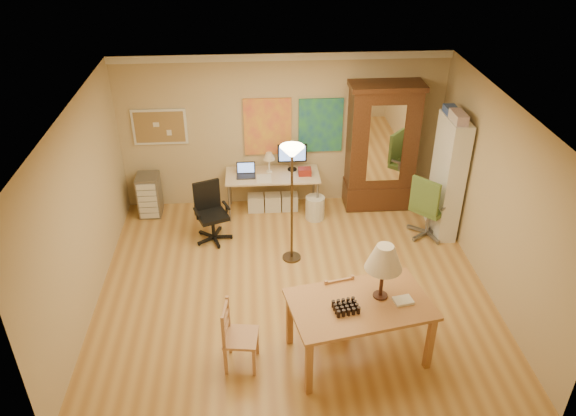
{
  "coord_description": "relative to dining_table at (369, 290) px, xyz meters",
  "views": [
    {
      "loc": [
        -0.51,
        -6.37,
        5.11
      ],
      "look_at": [
        -0.05,
        0.3,
        1.13
      ],
      "focal_mm": 35.0,
      "sensor_mm": 36.0,
      "label": 1
    }
  ],
  "objects": [
    {
      "name": "crown_molding",
      "position": [
        -0.77,
        3.81,
        1.67
      ],
      "size": [
        5.5,
        0.08,
        0.12
      ],
      "primitive_type": "cube",
      "color": "white",
      "rests_on": "floor"
    },
    {
      "name": "art_panel_left",
      "position": [
        -1.02,
        3.82,
        0.48
      ],
      "size": [
        0.8,
        0.04,
        1.0
      ],
      "primitive_type": "cube",
      "color": "yellow",
      "rests_on": "floor"
    },
    {
      "name": "office_chair_green",
      "position": [
        1.5,
        2.52,
        -0.68
      ],
      "size": [
        0.71,
        0.71,
        1.1
      ],
      "color": "slate",
      "rests_on": "floor"
    },
    {
      "name": "torchiere_lamp",
      "position": [
        -0.74,
        2.03,
        0.54
      ],
      "size": [
        0.34,
        0.34,
        1.89
      ],
      "color": "#41301A",
      "rests_on": "floor"
    },
    {
      "name": "office_chair_black",
      "position": [
        -1.98,
        2.67,
        -0.71
      ],
      "size": [
        0.6,
        0.6,
        0.98
      ],
      "color": "black",
      "rests_on": "floor"
    },
    {
      "name": "ladder_chair_left",
      "position": [
        -1.53,
        -0.09,
        -0.56
      ],
      "size": [
        0.44,
        0.46,
        0.89
      ],
      "color": "#AE7C4F",
      "rests_on": "floor"
    },
    {
      "name": "art_panel_right",
      "position": [
        -0.12,
        3.82,
        0.48
      ],
      "size": [
        0.75,
        0.04,
        0.95
      ],
      "primitive_type": "cube",
      "color": "#215F87",
      "rests_on": "floor"
    },
    {
      "name": "floor",
      "position": [
        -0.77,
        1.35,
        -0.97
      ],
      "size": [
        5.5,
        5.5,
        0.0
      ],
      "primitive_type": "plane",
      "color": "#AC763D",
      "rests_on": "ground"
    },
    {
      "name": "wastebin",
      "position": [
        -0.26,
        3.18,
        -0.77
      ],
      "size": [
        0.33,
        0.33,
        0.41
      ],
      "primitive_type": "cylinder",
      "color": "silver",
      "rests_on": "floor"
    },
    {
      "name": "corkboard",
      "position": [
        -2.82,
        3.82,
        0.53
      ],
      "size": [
        0.9,
        0.04,
        0.62
      ],
      "primitive_type": "cube",
      "color": "#986F47",
      "rests_on": "floor"
    },
    {
      "name": "ladder_chair_back",
      "position": [
        -0.31,
        0.51,
        -0.57
      ],
      "size": [
        0.48,
        0.47,
        0.87
      ],
      "color": "#AE7C4F",
      "rests_on": "floor"
    },
    {
      "name": "bookshelf",
      "position": [
        1.78,
        2.67,
        0.02
      ],
      "size": [
        0.3,
        0.79,
        1.99
      ],
      "color": "white",
      "rests_on": "floor"
    },
    {
      "name": "armoire",
      "position": [
        0.91,
        3.59,
        0.0
      ],
      "size": [
        1.22,
        0.58,
        2.24
      ],
      "color": "#371E0F",
      "rests_on": "floor"
    },
    {
      "name": "drawer_cart",
      "position": [
        -3.09,
        3.53,
        -0.6
      ],
      "size": [
        0.37,
        0.44,
        0.74
      ],
      "color": "slate",
      "rests_on": "floor"
    },
    {
      "name": "computer_desk",
      "position": [
        -0.94,
        3.51,
        -0.53
      ],
      "size": [
        1.59,
        0.7,
        1.2
      ],
      "color": "beige",
      "rests_on": "floor"
    },
    {
      "name": "dining_table",
      "position": [
        0.0,
        0.0,
        0.0
      ],
      "size": [
        1.79,
        1.28,
        1.54
      ],
      "color": "#9C5733",
      "rests_on": "floor"
    }
  ]
}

